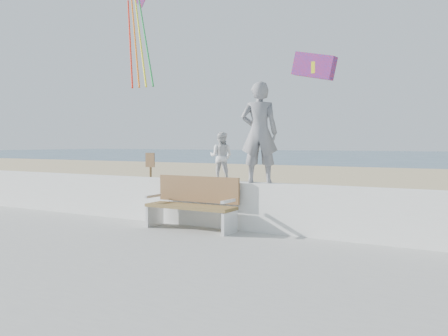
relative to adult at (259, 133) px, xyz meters
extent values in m
plane|color=#314C62|center=(-0.84, -2.00, -2.01)|extent=(220.00, 220.00, 0.00)
cube|color=tan|center=(-0.84, 7.00, -1.97)|extent=(90.00, 40.00, 0.08)
cube|color=white|center=(-0.84, 0.00, -1.38)|extent=(30.00, 0.35, 0.90)
imported|color=gray|center=(0.00, 0.00, 0.00)|extent=(0.79, 0.65, 1.87)
imported|color=silver|center=(-0.82, 0.00, -0.46)|extent=(0.53, 0.45, 0.96)
cube|color=olive|center=(-1.17, -0.55, -1.39)|extent=(1.80, 0.50, 0.06)
cube|color=olive|center=(-1.17, -0.28, -1.08)|extent=(1.80, 0.05, 0.50)
cube|color=silver|center=(-2.02, -0.55, -1.63)|extent=(0.06, 0.50, 0.40)
cube|color=silver|center=(-2.02, -0.60, -1.23)|extent=(0.06, 0.45, 0.05)
cube|color=white|center=(-0.32, -0.55, -1.63)|extent=(0.06, 0.50, 0.40)
cube|color=white|center=(-0.32, -0.60, -1.23)|extent=(0.06, 0.45, 0.05)
cube|color=red|center=(0.40, 1.87, 1.45)|extent=(0.99, 0.32, 0.67)
cube|color=#F5F419|center=(0.55, 1.87, 1.40)|extent=(0.34, 0.26, 0.25)
cylinder|color=red|center=(-7.36, 4.92, 3.42)|extent=(2.77, 3.01, 3.84)
cylinder|color=orange|center=(-7.13, 4.92, 3.42)|extent=(2.86, 3.01, 3.84)
cylinder|color=yellow|center=(-6.91, 4.92, 3.42)|extent=(2.95, 3.01, 3.84)
cylinder|color=#178E37|center=(-6.68, 4.92, 3.42)|extent=(3.04, 3.01, 3.84)
cylinder|color=brown|center=(-4.93, 2.97, -1.33)|extent=(0.07, 0.07, 1.20)
cube|color=brown|center=(-4.93, 2.95, -0.68)|extent=(0.32, 0.03, 0.42)
camera|label=1|loc=(3.80, -7.95, -0.20)|focal=38.00mm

